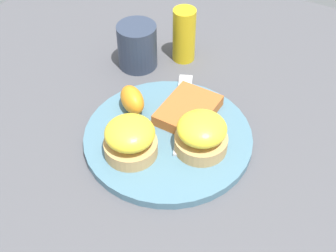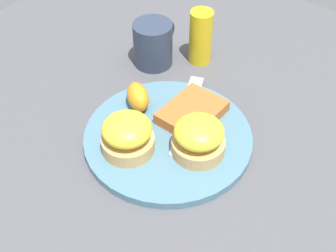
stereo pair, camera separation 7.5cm
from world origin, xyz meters
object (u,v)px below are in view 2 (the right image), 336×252
fork (187,108)px  cup (153,44)px  sandwich_benedict_right (198,138)px  condiment_bottle (201,37)px  sandwich_benedict_left (127,135)px  orange_wedge (138,97)px  hashbrown_patty (192,112)px

fork → cup: size_ratio=1.81×
sandwich_benedict_right → condiment_bottle: size_ratio=0.78×
fork → condiment_bottle: (0.15, 0.07, 0.04)m
fork → condiment_bottle: size_ratio=1.74×
sandwich_benedict_left → orange_wedge: (0.09, 0.05, -0.01)m
orange_wedge → fork: bearing=-58.3°
sandwich_benedict_right → orange_wedge: (0.03, 0.14, -0.01)m
fork → cup: cup is taller
hashbrown_patty → sandwich_benedict_left: bearing=162.5°
hashbrown_patty → orange_wedge: (-0.03, 0.09, 0.01)m
sandwich_benedict_left → sandwich_benedict_right: size_ratio=1.00×
sandwich_benedict_left → hashbrown_patty: sandwich_benedict_left is taller
sandwich_benedict_right → cup: size_ratio=0.81×
sandwich_benedict_right → sandwich_benedict_left: bearing=123.5°
sandwich_benedict_left → hashbrown_patty: size_ratio=0.79×
sandwich_benedict_right → cup: bearing=53.7°
hashbrown_patty → condiment_bottle: 0.18m
orange_wedge → cup: bearing=28.1°
orange_wedge → fork: (0.04, -0.07, -0.02)m
cup → condiment_bottle: (0.06, -0.07, 0.01)m
fork → condiment_bottle: condiment_bottle is taller
hashbrown_patty → orange_wedge: size_ratio=1.78×
cup → orange_wedge: bearing=-151.9°
sandwich_benedict_left → sandwich_benedict_right: bearing=-56.5°
fork → cup: (0.08, 0.14, 0.03)m
sandwich_benedict_right → cup: cup is taller
fork → orange_wedge: bearing=121.7°
sandwich_benedict_left → fork: 0.14m
orange_wedge → fork: orange_wedge is taller
sandwich_benedict_left → sandwich_benedict_right: 0.11m
fork → cup: bearing=59.1°
cup → condiment_bottle: 0.09m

